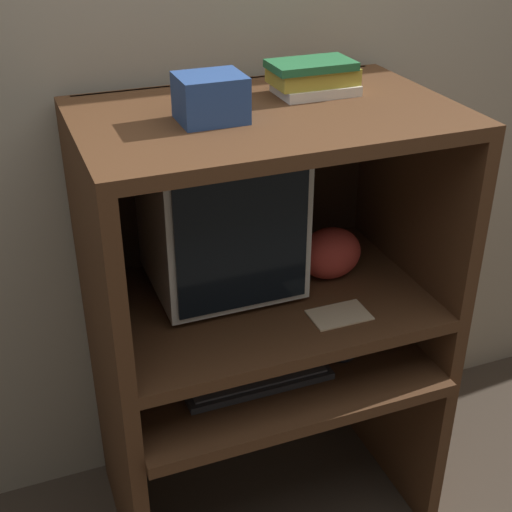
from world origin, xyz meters
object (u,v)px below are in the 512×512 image
book_stack (313,77)px  keyboard (257,378)px  crt_monitor (220,215)px  mouse (344,356)px  snack_bag (330,253)px  storage_box (211,98)px

book_stack → keyboard: bearing=-138.4°
crt_monitor → mouse: bearing=-37.0°
snack_bag → book_stack: 0.51m
crt_monitor → snack_bag: bearing=-11.5°
mouse → storage_box: size_ratio=0.42×
keyboard → mouse: bearing=-0.2°
snack_bag → keyboard: bearing=-151.5°
mouse → book_stack: bearing=98.3°
keyboard → snack_bag: 0.42m
crt_monitor → snack_bag: (0.31, -0.06, -0.15)m
keyboard → crt_monitor: bearing=95.7°
keyboard → mouse: mouse is taller
keyboard → storage_box: bearing=127.6°
keyboard → mouse: (0.27, -0.00, 0.00)m
keyboard → snack_bag: size_ratio=2.24×
book_stack → storage_box: storage_box is taller
storage_box → book_stack: bearing=19.8°
crt_monitor → keyboard: 0.46m
keyboard → book_stack: bearing=41.6°
keyboard → book_stack: book_stack is taller
storage_box → mouse: bearing=-16.1°
keyboard → snack_bag: snack_bag is taller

